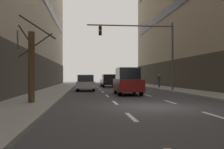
# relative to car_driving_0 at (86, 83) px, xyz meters

# --- Properties ---
(ground_plane) EXTENTS (120.00, 120.00, 0.00)m
(ground_plane) POSITION_rel_car_driving_0_xyz_m (3.12, -13.75, -0.78)
(ground_plane) COLOR #38383D
(sidewalk_left) EXTENTS (2.97, 80.00, 0.14)m
(sidewalk_left) POSITION_rel_car_driving_0_xyz_m (-3.02, -13.75, -0.71)
(sidewalk_left) COLOR gray
(sidewalk_left) RESTS_ON ground
(lane_stripe_l1_s3) EXTENTS (0.16, 2.00, 0.01)m
(lane_stripe_l1_s3) POSITION_rel_car_driving_0_xyz_m (1.57, -16.75, -0.77)
(lane_stripe_l1_s3) COLOR silver
(lane_stripe_l1_s3) RESTS_ON ground
(lane_stripe_l1_s4) EXTENTS (0.16, 2.00, 0.01)m
(lane_stripe_l1_s4) POSITION_rel_car_driving_0_xyz_m (1.57, -11.75, -0.77)
(lane_stripe_l1_s4) COLOR silver
(lane_stripe_l1_s4) RESTS_ON ground
(lane_stripe_l1_s5) EXTENTS (0.16, 2.00, 0.01)m
(lane_stripe_l1_s5) POSITION_rel_car_driving_0_xyz_m (1.57, -6.75, -0.77)
(lane_stripe_l1_s5) COLOR silver
(lane_stripe_l1_s5) RESTS_ON ground
(lane_stripe_l1_s6) EXTENTS (0.16, 2.00, 0.01)m
(lane_stripe_l1_s6) POSITION_rel_car_driving_0_xyz_m (1.57, -1.75, -0.77)
(lane_stripe_l1_s6) COLOR silver
(lane_stripe_l1_s6) RESTS_ON ground
(lane_stripe_l1_s7) EXTENTS (0.16, 2.00, 0.01)m
(lane_stripe_l1_s7) POSITION_rel_car_driving_0_xyz_m (1.57, 3.25, -0.77)
(lane_stripe_l1_s7) COLOR silver
(lane_stripe_l1_s7) RESTS_ON ground
(lane_stripe_l1_s8) EXTENTS (0.16, 2.00, 0.01)m
(lane_stripe_l1_s8) POSITION_rel_car_driving_0_xyz_m (1.57, 8.25, -0.77)
(lane_stripe_l1_s8) COLOR silver
(lane_stripe_l1_s8) RESTS_ON ground
(lane_stripe_l1_s9) EXTENTS (0.16, 2.00, 0.01)m
(lane_stripe_l1_s9) POSITION_rel_car_driving_0_xyz_m (1.57, 13.25, -0.77)
(lane_stripe_l1_s9) COLOR silver
(lane_stripe_l1_s9) RESTS_ON ground
(lane_stripe_l1_s10) EXTENTS (0.16, 2.00, 0.01)m
(lane_stripe_l1_s10) POSITION_rel_car_driving_0_xyz_m (1.57, 18.25, -0.77)
(lane_stripe_l1_s10) COLOR silver
(lane_stripe_l1_s10) RESTS_ON ground
(lane_stripe_l2_s3) EXTENTS (0.16, 2.00, 0.01)m
(lane_stripe_l2_s3) POSITION_rel_car_driving_0_xyz_m (4.67, -16.75, -0.77)
(lane_stripe_l2_s3) COLOR silver
(lane_stripe_l2_s3) RESTS_ON ground
(lane_stripe_l2_s4) EXTENTS (0.16, 2.00, 0.01)m
(lane_stripe_l2_s4) POSITION_rel_car_driving_0_xyz_m (4.67, -11.75, -0.77)
(lane_stripe_l2_s4) COLOR silver
(lane_stripe_l2_s4) RESTS_ON ground
(lane_stripe_l2_s5) EXTENTS (0.16, 2.00, 0.01)m
(lane_stripe_l2_s5) POSITION_rel_car_driving_0_xyz_m (4.67, -6.75, -0.77)
(lane_stripe_l2_s5) COLOR silver
(lane_stripe_l2_s5) RESTS_ON ground
(lane_stripe_l2_s6) EXTENTS (0.16, 2.00, 0.01)m
(lane_stripe_l2_s6) POSITION_rel_car_driving_0_xyz_m (4.67, -1.75, -0.77)
(lane_stripe_l2_s6) COLOR silver
(lane_stripe_l2_s6) RESTS_ON ground
(lane_stripe_l2_s7) EXTENTS (0.16, 2.00, 0.01)m
(lane_stripe_l2_s7) POSITION_rel_car_driving_0_xyz_m (4.67, 3.25, -0.77)
(lane_stripe_l2_s7) COLOR silver
(lane_stripe_l2_s7) RESTS_ON ground
(lane_stripe_l2_s8) EXTENTS (0.16, 2.00, 0.01)m
(lane_stripe_l2_s8) POSITION_rel_car_driving_0_xyz_m (4.67, 8.25, -0.77)
(lane_stripe_l2_s8) COLOR silver
(lane_stripe_l2_s8) RESTS_ON ground
(lane_stripe_l2_s9) EXTENTS (0.16, 2.00, 0.01)m
(lane_stripe_l2_s9) POSITION_rel_car_driving_0_xyz_m (4.67, 13.25, -0.77)
(lane_stripe_l2_s9) COLOR silver
(lane_stripe_l2_s9) RESTS_ON ground
(lane_stripe_l2_s10) EXTENTS (0.16, 2.00, 0.01)m
(lane_stripe_l2_s10) POSITION_rel_car_driving_0_xyz_m (4.67, 18.25, -0.77)
(lane_stripe_l2_s10) COLOR silver
(lane_stripe_l2_s10) RESTS_ON ground
(car_driving_0) EXTENTS (1.82, 4.24, 1.58)m
(car_driving_0) POSITION_rel_car_driving_0_xyz_m (0.00, 0.00, 0.00)
(car_driving_0) COLOR black
(car_driving_0) RESTS_ON ground
(car_driving_1) EXTENTS (2.06, 4.61, 1.71)m
(car_driving_1) POSITION_rel_car_driving_0_xyz_m (3.10, 8.95, 0.06)
(car_driving_1) COLOR black
(car_driving_1) RESTS_ON ground
(car_driving_2) EXTENTS (1.83, 4.35, 2.10)m
(car_driving_2) POSITION_rel_car_driving_0_xyz_m (3.24, -5.85, 0.27)
(car_driving_2) COLOR black
(car_driving_2) RESTS_ON ground
(traffic_signal_0) EXTENTS (8.16, 0.35, 6.38)m
(traffic_signal_0) POSITION_rel_car_driving_0_xyz_m (5.75, -2.11, 3.80)
(traffic_signal_0) COLOR #4C4C51
(traffic_signal_0) RESTS_ON sidewalk_right
(street_tree_0) EXTENTS (2.12, 2.19, 4.10)m
(street_tree_0) POSITION_rel_car_driving_0_xyz_m (-2.73, -12.57, 1.26)
(street_tree_0) COLOR #4C3823
(street_tree_0) RESTS_ON sidewalk_left
(pedestrian_0) EXTENTS (0.37, 0.43, 1.54)m
(pedestrian_0) POSITION_rel_car_driving_0_xyz_m (8.72, 4.22, 0.25)
(pedestrian_0) COLOR #383D59
(pedestrian_0) RESTS_ON sidewalk_right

